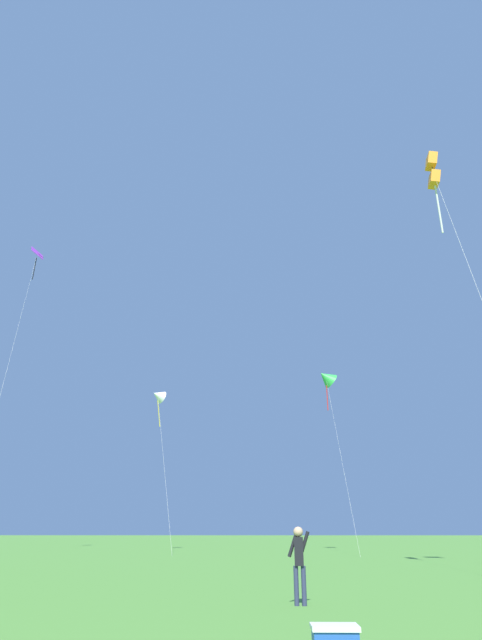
{
  "coord_description": "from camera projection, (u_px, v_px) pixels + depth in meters",
  "views": [
    {
      "loc": [
        -1.34,
        -2.95,
        1.55
      ],
      "look_at": [
        -2.14,
        31.45,
        14.98
      ],
      "focal_mm": 30.35,
      "sensor_mm": 36.0,
      "label": 1
    }
  ],
  "objects": [
    {
      "name": "kite_purple_streamer",
      "position": [
        34.0,
        266.0,
        49.76
      ],
      "size": [
        3.73,
        11.93,
        26.6
      ],
      "color": "purple",
      "rests_on": "ground_plane"
    },
    {
      "name": "kite_green_small",
      "position": [
        326.0,
        378.0,
        47.73
      ],
      "size": [
        2.25,
        10.49,
        15.12
      ],
      "color": "green",
      "rests_on": "ground_plane"
    },
    {
      "name": "person_far_back",
      "position": [
        299.0,
        557.0,
        12.27
      ],
      "size": [
        0.53,
        0.22,
        1.64
      ],
      "color": "#2D3351",
      "rests_on": "ground_plane"
    },
    {
      "name": "kite_orange_box",
      "position": [
        433.0,
        173.0,
        25.46
      ],
      "size": [
        1.05,
        7.77,
        18.31
      ],
      "color": "orange",
      "rests_on": "ground_plane"
    },
    {
      "name": "kite_white_distant",
      "position": [
        158.0,
        396.0,
        47.8
      ],
      "size": [
        3.91,
        9.35,
        13.41
      ],
      "color": "white",
      "rests_on": "ground_plane"
    }
  ]
}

